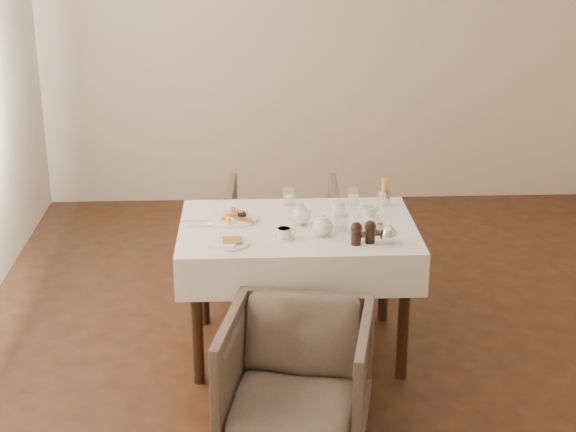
% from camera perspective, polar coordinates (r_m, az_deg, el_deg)
% --- Properties ---
extents(table, '(1.28, 0.88, 0.75)m').
position_cam_1_polar(table, '(4.82, 0.62, -1.90)').
color(table, black).
rests_on(table, ground).
extents(armchair_near, '(0.80, 0.81, 0.63)m').
position_cam_1_polar(armchair_near, '(4.20, 0.55, -10.38)').
color(armchair_near, '#4B4237').
rests_on(armchair_near, ground).
extents(armchair_far, '(0.76, 0.78, 0.68)m').
position_cam_1_polar(armchair_far, '(5.78, -0.36, -1.22)').
color(armchair_far, '#4B4237').
rests_on(armchair_far, ground).
extents(breakfast_plate, '(0.27, 0.27, 0.03)m').
position_cam_1_polar(breakfast_plate, '(4.86, -3.59, -0.14)').
color(breakfast_plate, white).
rests_on(breakfast_plate, table).
extents(side_plate, '(0.21, 0.20, 0.02)m').
position_cam_1_polar(side_plate, '(4.52, -3.85, -1.77)').
color(side_plate, white).
rests_on(side_plate, table).
extents(teapot_centre, '(0.18, 0.16, 0.12)m').
position_cam_1_polar(teapot_centre, '(4.77, 0.85, 0.12)').
color(teapot_centre, white).
rests_on(teapot_centre, table).
extents(teapot_front, '(0.18, 0.16, 0.12)m').
position_cam_1_polar(teapot_front, '(4.62, 2.24, -0.58)').
color(teapot_front, white).
rests_on(teapot_front, table).
extents(creamer, '(0.08, 0.08, 0.08)m').
position_cam_1_polar(creamer, '(4.92, 3.26, 0.52)').
color(creamer, white).
rests_on(creamer, table).
extents(teacup_near, '(0.12, 0.12, 0.06)m').
position_cam_1_polar(teacup_near, '(4.59, -0.25, -1.16)').
color(teacup_near, white).
rests_on(teacup_near, table).
extents(teacup_far, '(0.12, 0.12, 0.06)m').
position_cam_1_polar(teacup_far, '(4.91, 5.21, 0.23)').
color(teacup_far, white).
rests_on(teacup_far, table).
extents(glass_left, '(0.08, 0.08, 0.10)m').
position_cam_1_polar(glass_left, '(5.07, 0.03, 1.25)').
color(glass_left, silver).
rests_on(glass_left, table).
extents(glass_mid, '(0.09, 0.09, 0.10)m').
position_cam_1_polar(glass_mid, '(4.70, 3.46, -0.34)').
color(glass_mid, silver).
rests_on(glass_mid, table).
extents(glass_right, '(0.07, 0.07, 0.09)m').
position_cam_1_polar(glass_right, '(5.09, 4.23, 1.25)').
color(glass_right, silver).
rests_on(glass_right, table).
extents(condiment_board, '(0.19, 0.15, 0.04)m').
position_cam_1_polar(condiment_board, '(4.70, 5.40, -0.89)').
color(condiment_board, black).
rests_on(condiment_board, table).
extents(pepper_mill_left, '(0.08, 0.08, 0.12)m').
position_cam_1_polar(pepper_mill_left, '(4.51, 4.43, -1.12)').
color(pepper_mill_left, black).
rests_on(pepper_mill_left, table).
extents(pepper_mill_right, '(0.07, 0.07, 0.12)m').
position_cam_1_polar(pepper_mill_right, '(4.54, 5.34, -1.01)').
color(pepper_mill_right, black).
rests_on(pepper_mill_right, table).
extents(silver_pot, '(0.13, 0.12, 0.12)m').
position_cam_1_polar(silver_pot, '(4.54, 6.51, -1.10)').
color(silver_pot, white).
rests_on(silver_pot, table).
extents(fries_cup, '(0.07, 0.07, 0.16)m').
position_cam_1_polar(fries_cup, '(5.10, 6.21, 1.46)').
color(fries_cup, silver).
rests_on(fries_cup, table).
extents(cutlery_fork, '(0.19, 0.03, 0.00)m').
position_cam_1_polar(cutlery_fork, '(4.86, -5.79, -0.32)').
color(cutlery_fork, silver).
rests_on(cutlery_fork, table).
extents(cutlery_knife, '(0.20, 0.02, 0.00)m').
position_cam_1_polar(cutlery_knife, '(4.78, -5.29, -0.68)').
color(cutlery_knife, silver).
rests_on(cutlery_knife, table).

